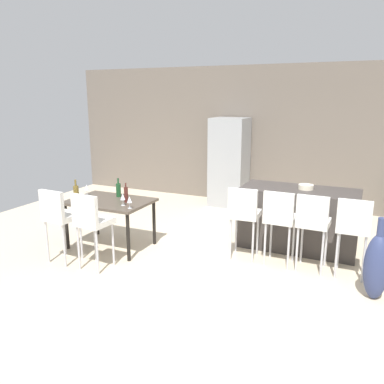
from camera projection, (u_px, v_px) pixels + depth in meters
ground_plane at (236, 256)px, 5.70m from camera, size 10.00×10.00×0.00m
back_wall at (285, 137)px, 8.09m from camera, size 10.00×0.12×2.90m
kitchen_island at (298, 218)px, 5.96m from camera, size 1.72×0.78×0.92m
bar_chair_left at (244, 212)px, 5.47m from camera, size 0.43×0.43×1.05m
bar_chair_middle at (280, 216)px, 5.27m from camera, size 0.41×0.41×1.05m
bar_chair_right at (313, 220)px, 5.09m from camera, size 0.41×0.41×1.05m
bar_chair_far at (354, 225)px, 4.89m from camera, size 0.40×0.40×1.05m
dining_table at (110, 205)px, 5.94m from camera, size 1.22×0.84×0.74m
dining_chair_near at (59, 214)px, 5.35m from camera, size 0.42×0.42×1.05m
dining_chair_far at (91, 219)px, 5.13m from camera, size 0.42×0.42×1.05m
wine_bottle_middle at (118, 190)px, 6.10m from camera, size 0.07×0.07×0.29m
wine_bottle_left at (76, 194)px, 5.75m from camera, size 0.08×0.08×0.35m
wine_bottle_right at (126, 194)px, 5.78m from camera, size 0.06×0.06×0.29m
wine_glass_far at (87, 188)px, 6.18m from camera, size 0.07×0.07×0.17m
wine_glass_near at (129, 200)px, 5.46m from camera, size 0.07×0.07×0.17m
wine_glass_end at (123, 197)px, 5.61m from camera, size 0.07×0.07×0.17m
refrigerator at (229, 162)px, 8.26m from camera, size 0.72×0.68×1.84m
fruit_bowl at (306, 187)px, 5.83m from camera, size 0.22×0.22×0.07m
floor_vase at (377, 266)px, 4.43m from camera, size 0.28×0.28×0.97m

